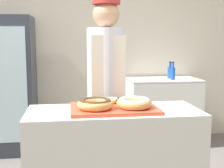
% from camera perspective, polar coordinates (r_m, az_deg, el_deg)
% --- Properties ---
extents(wall_back, '(8.00, 0.06, 2.70)m').
position_cam_1_polar(wall_back, '(4.38, -3.65, 7.20)').
color(wall_back, beige).
rests_on(wall_back, ground_plane).
extents(display_counter, '(1.28, 0.54, 0.90)m').
position_cam_1_polar(display_counter, '(2.46, 0.33, -15.08)').
color(display_counter, beige).
rests_on(display_counter, ground_plane).
extents(serving_tray, '(0.64, 0.44, 0.02)m').
position_cam_1_polar(serving_tray, '(2.31, 0.34, -4.47)').
color(serving_tray, '#D84C33').
rests_on(serving_tray, display_counter).
extents(donut_chocolate_glaze, '(0.26, 0.26, 0.07)m').
position_cam_1_polar(donut_chocolate_glaze, '(2.24, -3.07, -3.58)').
color(donut_chocolate_glaze, tan).
rests_on(donut_chocolate_glaze, serving_tray).
extents(donut_light_glaze, '(0.26, 0.26, 0.07)m').
position_cam_1_polar(donut_light_glaze, '(2.28, 4.05, -3.38)').
color(donut_light_glaze, tan).
rests_on(donut_light_glaze, serving_tray).
extents(donut_mini_center, '(0.12, 0.12, 0.04)m').
position_cam_1_polar(donut_mini_center, '(2.45, -0.15, -2.97)').
color(donut_mini_center, tan).
rests_on(donut_mini_center, serving_tray).
extents(brownie_back_left, '(0.10, 0.10, 0.03)m').
position_cam_1_polar(brownie_back_left, '(2.44, -1.55, -3.13)').
color(brownie_back_left, black).
rests_on(brownie_back_left, serving_tray).
extents(brownie_back_right, '(0.10, 0.10, 0.03)m').
position_cam_1_polar(brownie_back_right, '(2.46, 1.24, -3.05)').
color(brownie_back_right, black).
rests_on(brownie_back_right, serving_tray).
extents(baker_person, '(0.34, 0.34, 1.80)m').
position_cam_1_polar(baker_person, '(2.81, -1.02, -1.08)').
color(baker_person, '#4C4C51').
rests_on(baker_person, ground_plane).
extents(beverage_fridge, '(0.62, 0.60, 1.70)m').
position_cam_1_polar(beverage_fridge, '(4.12, -18.24, -0.19)').
color(beverage_fridge, '#333842').
rests_on(beverage_fridge, ground_plane).
extents(chest_freezer, '(0.94, 0.56, 0.90)m').
position_cam_1_polar(chest_freezer, '(4.31, 9.29, -4.94)').
color(chest_freezer, white).
rests_on(chest_freezer, ground_plane).
extents(bottle_blue, '(0.06, 0.06, 0.24)m').
position_cam_1_polar(bottle_blue, '(4.15, 11.06, 2.03)').
color(bottle_blue, '#1E4CB2').
rests_on(bottle_blue, chest_freezer).
extents(bottle_blue_b, '(0.08, 0.08, 0.23)m').
position_cam_1_polar(bottle_blue_b, '(4.31, 10.58, 2.20)').
color(bottle_blue_b, '#1E4CB2').
rests_on(bottle_blue_b, chest_freezer).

